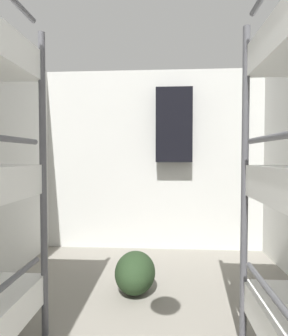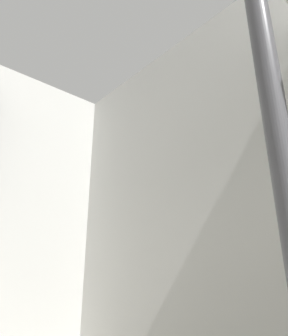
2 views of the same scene
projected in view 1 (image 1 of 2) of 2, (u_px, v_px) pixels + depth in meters
name	position (u px, v px, depth m)	size (l,w,h in m)	color
wall_back	(153.00, 160.00, 3.80)	(2.85, 0.06, 2.26)	silver
duffel_bag	(135.00, 272.00, 2.59)	(0.35, 0.47, 0.35)	#23381E
hanging_coat	(174.00, 125.00, 3.62)	(0.44, 0.12, 0.90)	black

